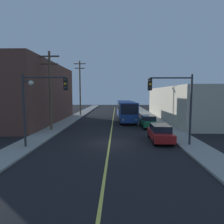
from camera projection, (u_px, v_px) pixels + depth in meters
The scene contains 14 objects.
ground_plane at pixel (110, 143), 17.74m from camera, with size 120.00×120.00×0.00m, color black.
sidewalk_left at pixel (62, 124), 27.86m from camera, with size 2.50×90.00×0.15m, color gray.
sidewalk_right at pixel (163, 125), 27.50m from camera, with size 2.50×90.00×0.15m, color gray.
lane_stripe_center at pixel (113, 120), 32.66m from camera, with size 0.16×60.00×0.01m, color #D8CC4C.
building_left_brick at pixel (26, 93), 29.81m from camera, with size 10.00×19.84×9.09m.
building_right_warehouse at pixel (196, 103), 33.75m from camera, with size 12.00×24.74×5.62m.
city_bus at pixel (126, 110), 32.44m from camera, with size 3.01×12.23×3.20m.
parked_car_red at pixel (160, 133), 18.17m from camera, with size 1.88×4.43×1.62m.
parked_car_green at pixel (148, 121), 25.79m from camera, with size 1.85×4.42×1.62m.
utility_pole_near at pixel (50, 87), 23.10m from camera, with size 2.40×0.28×9.38m.
utility_pole_mid at pixel (80, 86), 39.55m from camera, with size 2.40×0.28×11.02m.
traffic_signal_left_corner at pixel (42, 96), 15.61m from camera, with size 3.75×0.48×6.00m.
traffic_signal_right_corner at pixel (173, 96), 16.27m from camera, with size 3.75×0.48×6.00m.
street_lamp_left at pixel (26, 103), 15.88m from camera, with size 0.98×0.40×5.50m.
Camera 1 is at (0.66, -17.37, 4.55)m, focal length 30.88 mm.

